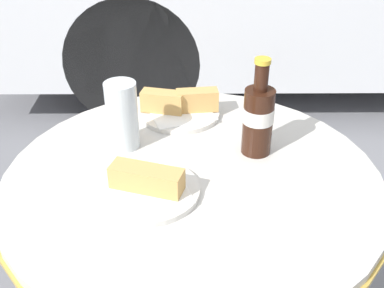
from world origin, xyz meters
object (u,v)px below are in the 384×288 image
(lunch_plate_near, at_px, (147,186))
(drinking_glass, at_px, (122,118))
(bistro_table, at_px, (192,223))
(cola_bottle_left, at_px, (258,117))
(lunch_plate_far, at_px, (180,108))

(lunch_plate_near, bearing_deg, drinking_glass, 109.89)
(bistro_table, height_order, lunch_plate_near, lunch_plate_near)
(cola_bottle_left, relative_size, lunch_plate_near, 1.06)
(drinking_glass, relative_size, lunch_plate_near, 0.75)
(bistro_table, xyz_separation_m, lunch_plate_near, (-0.09, -0.06, 0.15))
(cola_bottle_left, height_order, lunch_plate_near, cola_bottle_left)
(lunch_plate_near, bearing_deg, lunch_plate_far, 79.51)
(lunch_plate_near, distance_m, lunch_plate_far, 0.33)
(lunch_plate_far, bearing_deg, cola_bottle_left, -44.80)
(bistro_table, bearing_deg, lunch_plate_near, -144.18)
(cola_bottle_left, relative_size, lunch_plate_far, 1.10)
(cola_bottle_left, bearing_deg, lunch_plate_near, -146.63)
(lunch_plate_near, height_order, lunch_plate_far, lunch_plate_far)
(lunch_plate_near, bearing_deg, bistro_table, 35.82)
(lunch_plate_far, bearing_deg, bistro_table, -83.66)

